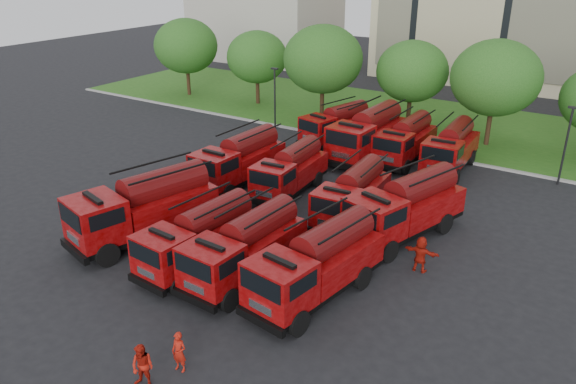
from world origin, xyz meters
The scene contains 28 objects.
ground centered at (0.00, 0.00, 0.00)m, with size 140.00×140.00×0.00m, color black.
lawn centered at (0.00, 26.00, 0.06)m, with size 70.00×16.00×0.12m, color #205316.
curb centered at (0.00, 17.90, 0.07)m, with size 70.00×0.30×0.14m, color gray.
side_building centered at (-30.00, 44.00, 5.00)m, with size 18.00×12.00×10.00m, color #A69F93.
tree_0 centered at (-24.00, 22.00, 5.02)m, with size 6.30×6.30×7.70m.
tree_1 centered at (-16.00, 23.00, 4.55)m, with size 5.71×5.71×6.98m.
tree_2 centered at (-8.00, 21.50, 5.35)m, with size 6.72×6.72×8.22m.
tree_3 centered at (-1.00, 24.00, 4.68)m, with size 5.88×5.88×7.19m.
tree_4 centered at (6.00, 22.50, 5.22)m, with size 6.55×6.55×8.01m.
lamp_post_0 centered at (-10.00, 17.20, 2.90)m, with size 0.60×0.25×5.11m.
lamp_post_1 centered at (12.00, 17.20, 2.90)m, with size 0.60×0.25×5.11m.
fire_truck_0 centered at (-4.67, -2.38, 1.78)m, with size 4.50×8.17×3.53m.
fire_truck_1 centered at (-0.47, -2.93, 1.51)m, with size 2.79×6.73×3.00m.
fire_truck_2 centered at (1.98, -2.58, 1.55)m, with size 2.74×6.88×3.08m.
fire_truck_3 centered at (5.43, -2.15, 1.62)m, with size 3.41×7.36×3.23m.
fire_truck_4 centered at (-5.15, 6.14, 1.63)m, with size 2.74×7.17×3.24m.
fire_truck_5 centered at (-1.67, 6.72, 1.48)m, with size 2.77×6.61×2.94m.
fire_truck_6 centered at (3.24, 5.44, 1.50)m, with size 2.77×6.68×2.97m.
fire_truck_7 centered at (6.44, 5.16, 1.69)m, with size 4.45×7.76×3.35m.
fire_truck_8 centered at (-3.91, 16.77, 1.49)m, with size 3.63×6.83×2.96m.
fire_truck_9 centered at (-0.42, 14.97, 1.81)m, with size 3.13×8.01×3.60m.
fire_truck_10 centered at (2.04, 15.88, 1.54)m, with size 2.49×6.75×3.07m.
fire_truck_11 centered at (5.25, 15.96, 1.56)m, with size 2.80×6.94×3.10m.
firefighter_0 centered at (3.75, -8.86, 0.00)m, with size 0.58×0.42×1.58m, color #A8180C.
firefighter_2 centered at (4.86, -4.13, 0.00)m, with size 0.96×0.54×1.63m, color #A8180C.
firefighter_3 centered at (5.22, -4.59, 0.00)m, with size 1.18×0.61×1.82m, color black.
firefighter_4 centered at (-2.77, 1.65, 0.00)m, with size 0.72×0.47×1.47m, color black.
firefighter_5 centered at (8.43, 2.27, 0.00)m, with size 1.65×0.71×1.78m, color #A8180C.
Camera 1 is at (15.70, -20.08, 13.88)m, focal length 35.00 mm.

